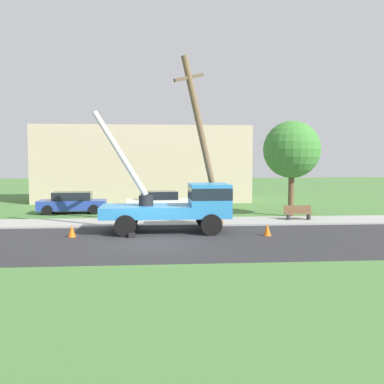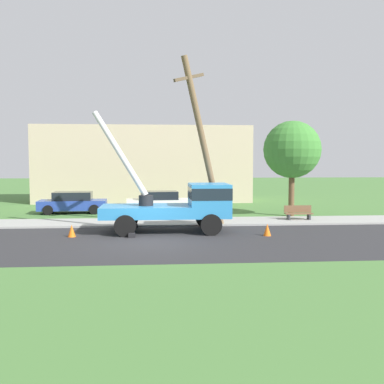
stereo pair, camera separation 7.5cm
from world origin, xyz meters
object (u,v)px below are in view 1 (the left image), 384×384
(leaning_utility_pole, at_px, (203,141))
(parked_sedan_white, at_px, (159,202))
(roadside_tree_near, at_px, (292,150))
(traffic_cone_behind, at_px, (72,231))
(park_bench, at_px, (298,213))
(traffic_cone_curbside, at_px, (206,222))
(traffic_cone_ahead, at_px, (267,230))
(utility_truck, at_px, (183,203))
(parked_sedan_blue, at_px, (72,202))

(leaning_utility_pole, bearing_deg, parked_sedan_white, 107.78)
(leaning_utility_pole, xyz_separation_m, roadside_tree_near, (6.04, 4.18, -0.33))
(roadside_tree_near, bearing_deg, traffic_cone_behind, -151.78)
(traffic_cone_behind, bearing_deg, roadside_tree_near, 28.22)
(park_bench, relative_size, roadside_tree_near, 0.27)
(traffic_cone_behind, relative_size, traffic_cone_curbside, 1.00)
(traffic_cone_ahead, distance_m, traffic_cone_curbside, 3.85)
(park_bench, bearing_deg, traffic_cone_curbside, -162.11)
(utility_truck, relative_size, traffic_cone_ahead, 12.10)
(traffic_cone_behind, xyz_separation_m, roadside_tree_near, (12.30, 6.60, 3.88))
(traffic_cone_curbside, bearing_deg, traffic_cone_ahead, -48.82)
(leaning_utility_pole, height_order, traffic_cone_ahead, leaning_utility_pole)
(traffic_cone_ahead, xyz_separation_m, parked_sedan_blue, (-10.69, 9.71, 0.43))
(traffic_cone_ahead, distance_m, parked_sedan_white, 11.04)
(utility_truck, height_order, traffic_cone_ahead, utility_truck)
(leaning_utility_pole, height_order, parked_sedan_white, leaning_utility_pole)
(traffic_cone_behind, bearing_deg, leaning_utility_pole, 21.12)
(utility_truck, height_order, traffic_cone_curbside, utility_truck)
(parked_sedan_blue, height_order, parked_sedan_white, same)
(roadside_tree_near, bearing_deg, parked_sedan_blue, 169.10)
(utility_truck, distance_m, traffic_cone_ahead, 4.27)
(leaning_utility_pole, relative_size, parked_sedan_white, 1.93)
(traffic_cone_behind, xyz_separation_m, park_bench, (12.00, 4.29, 0.18))
(leaning_utility_pole, xyz_separation_m, parked_sedan_blue, (-7.98, 6.88, -3.78))
(leaning_utility_pole, xyz_separation_m, traffic_cone_curbside, (0.17, 0.07, -4.21))
(utility_truck, relative_size, leaning_utility_pole, 0.77)
(traffic_cone_curbside, relative_size, park_bench, 0.35)
(traffic_cone_behind, xyz_separation_m, parked_sedan_white, (4.01, 9.44, 0.43))
(traffic_cone_ahead, height_order, roadside_tree_near, roadside_tree_near)
(traffic_cone_curbside, distance_m, parked_sedan_white, 7.38)
(leaning_utility_pole, bearing_deg, traffic_cone_ahead, -46.25)
(leaning_utility_pole, bearing_deg, roadside_tree_near, 34.70)
(utility_truck, relative_size, parked_sedan_white, 1.50)
(traffic_cone_curbside, xyz_separation_m, roadside_tree_near, (5.87, 4.11, 3.88))
(utility_truck, xyz_separation_m, parked_sedan_white, (-1.13, 8.34, -0.70))
(traffic_cone_ahead, relative_size, roadside_tree_near, 0.09)
(parked_sedan_white, bearing_deg, leaning_utility_pole, -72.22)
(utility_truck, xyz_separation_m, traffic_cone_behind, (-5.14, -1.10, -1.13))
(traffic_cone_curbside, distance_m, roadside_tree_near, 8.15)
(utility_truck, bearing_deg, parked_sedan_blue, 129.89)
(traffic_cone_ahead, bearing_deg, traffic_cone_behind, 177.38)
(utility_truck, xyz_separation_m, parked_sedan_blue, (-6.85, 8.20, -0.70))
(parked_sedan_blue, relative_size, park_bench, 2.81)
(traffic_cone_curbside, height_order, parked_sedan_blue, parked_sedan_blue)
(traffic_cone_ahead, bearing_deg, park_bench, 57.20)
(utility_truck, distance_m, parked_sedan_blue, 10.71)
(utility_truck, relative_size, traffic_cone_behind, 12.10)
(traffic_cone_ahead, relative_size, parked_sedan_white, 0.12)
(traffic_cone_ahead, distance_m, park_bench, 5.59)
(parked_sedan_white, height_order, park_bench, parked_sedan_white)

